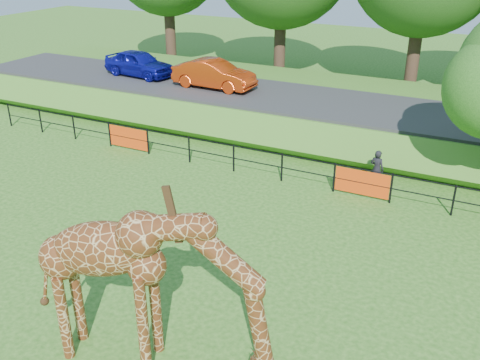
{
  "coord_description": "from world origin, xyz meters",
  "views": [
    {
      "loc": [
        6.71,
        -8.85,
        8.4
      ],
      "look_at": [
        0.52,
        3.51,
        2.0
      ],
      "focal_mm": 40.0,
      "sensor_mm": 36.0,
      "label": 1
    }
  ],
  "objects_px": {
    "giraffe": "(154,290)",
    "visitor": "(377,169)",
    "car_blue": "(139,63)",
    "car_red": "(214,74)"
  },
  "relations": [
    {
      "from": "giraffe",
      "to": "car_blue",
      "type": "xyz_separation_m",
      "value": [
        -12.05,
        15.89,
        0.22
      ]
    },
    {
      "from": "car_red",
      "to": "visitor",
      "type": "xyz_separation_m",
      "value": [
        9.31,
        -4.78,
        -1.39
      ]
    },
    {
      "from": "car_red",
      "to": "giraffe",
      "type": "bearing_deg",
      "value": -152.82
    },
    {
      "from": "car_blue",
      "to": "car_red",
      "type": "bearing_deg",
      "value": -87.07
    },
    {
      "from": "giraffe",
      "to": "car_red",
      "type": "relative_size",
      "value": 1.26
    },
    {
      "from": "car_blue",
      "to": "car_red",
      "type": "xyz_separation_m",
      "value": [
        4.77,
        -0.35,
        0.01
      ]
    },
    {
      "from": "giraffe",
      "to": "visitor",
      "type": "distance_m",
      "value": 11.02
    },
    {
      "from": "giraffe",
      "to": "car_blue",
      "type": "height_order",
      "value": "giraffe"
    },
    {
      "from": "giraffe",
      "to": "visitor",
      "type": "bearing_deg",
      "value": 66.02
    },
    {
      "from": "car_blue",
      "to": "visitor",
      "type": "relative_size",
      "value": 2.81
    }
  ]
}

